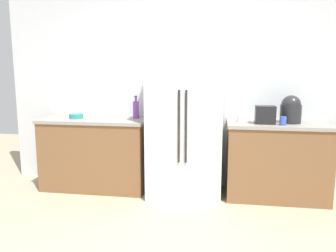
# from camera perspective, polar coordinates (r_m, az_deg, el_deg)

# --- Properties ---
(kitchen_back_panel) EXTENTS (4.80, 0.10, 3.03)m
(kitchen_back_panel) POSITION_cam_1_polar(r_m,az_deg,el_deg) (4.53, 2.65, 9.01)
(kitchen_back_panel) COLOR silver
(kitchen_back_panel) RESTS_ON ground_plane
(counter_left) EXTENTS (1.37, 0.62, 0.93)m
(counter_left) POSITION_cam_1_polar(r_m,az_deg,el_deg) (4.58, -11.96, -4.48)
(counter_left) COLOR brown
(counter_left) RESTS_ON ground_plane
(counter_right) EXTENTS (1.20, 0.62, 0.93)m
(counter_right) POSITION_cam_1_polar(r_m,az_deg,el_deg) (4.34, 17.73, -5.52)
(counter_right) COLOR brown
(counter_right) RESTS_ON ground_plane
(refrigerator) EXTENTS (0.89, 0.71, 1.84)m
(refrigerator) POSITION_cam_1_polar(r_m,az_deg,el_deg) (4.16, 3.00, 0.68)
(refrigerator) COLOR white
(refrigerator) RESTS_ON ground_plane
(toaster) EXTENTS (0.23, 0.16, 0.21)m
(toaster) POSITION_cam_1_polar(r_m,az_deg,el_deg) (4.12, 15.96, 1.82)
(toaster) COLOR black
(toaster) RESTS_ON counter_right
(rice_cooker) EXTENTS (0.24, 0.24, 0.33)m
(rice_cooker) POSITION_cam_1_polar(r_m,az_deg,el_deg) (4.26, 19.87, 2.60)
(rice_cooker) COLOR #262628
(rice_cooker) RESTS_ON counter_right
(bottle_a) EXTENTS (0.08, 0.08, 0.29)m
(bottle_a) POSITION_cam_1_polar(r_m,az_deg,el_deg) (4.43, -5.39, 2.82)
(bottle_a) COLOR purple
(bottle_a) RESTS_ON counter_left
(cup_a) EXTENTS (0.07, 0.07, 0.10)m
(cup_a) POSITION_cam_1_polar(r_m,az_deg,el_deg) (4.07, 18.72, 0.81)
(cup_a) COLOR blue
(cup_a) RESTS_ON counter_right
(cup_b) EXTENTS (0.09, 0.09, 0.08)m
(cup_b) POSITION_cam_1_polar(r_m,az_deg,el_deg) (4.18, 12.06, 1.22)
(cup_b) COLOR white
(cup_b) RESTS_ON counter_right
(bowl_a) EXTENTS (0.18, 0.18, 0.06)m
(bowl_a) POSITION_cam_1_polar(r_m,az_deg,el_deg) (4.57, -15.12, 1.63)
(bowl_a) COLOR teal
(bowl_a) RESTS_ON counter_left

